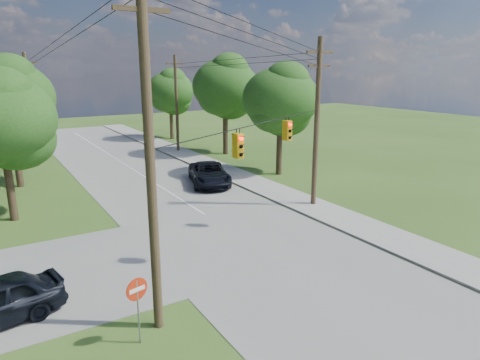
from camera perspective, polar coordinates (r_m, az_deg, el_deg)
ground at (r=17.48m, az=4.50°, el=-15.09°), size 140.00×140.00×0.00m
main_road at (r=22.19m, az=1.13°, el=-8.27°), size 10.00×100.00×0.03m
sidewalk_east at (r=26.15m, az=13.67°, el=-4.97°), size 2.60×100.00×0.12m
pole_sw at (r=13.59m, az=-11.98°, el=4.03°), size 2.00×0.32×12.00m
pole_ne at (r=27.19m, az=10.20°, el=7.70°), size 2.00×0.32×10.50m
pole_north_e at (r=46.00m, az=-8.45°, el=10.12°), size 2.00×0.32×10.00m
pole_north_w at (r=42.57m, az=-26.12°, el=8.44°), size 2.00×0.32×10.00m
power_lines at (r=25.99m, az=-7.79°, el=15.63°), size 13.93×29.62×4.93m
traffic_signals at (r=20.51m, az=3.39°, el=5.77°), size 4.91×3.27×1.05m
tree_w_near at (r=27.39m, az=-29.31°, el=7.08°), size 6.00×6.00×8.40m
tree_w_mid at (r=35.35m, az=-28.45°, el=9.56°), size 6.40×6.40×9.22m
tree_e_near at (r=35.26m, az=5.41°, el=10.69°), size 6.20×6.20×8.81m
tree_e_mid at (r=43.89m, az=-2.01°, el=12.38°), size 6.60×6.60×9.64m
tree_e_far at (r=54.32m, az=-9.29°, el=11.60°), size 5.80×5.80×8.32m
car_main_north at (r=32.80m, az=-4.13°, el=0.85°), size 4.43×6.41×1.63m
do_not_enter_sign at (r=14.36m, az=-13.54°, el=-14.82°), size 0.75×0.23×2.32m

